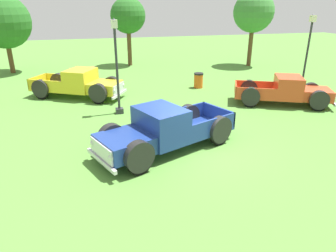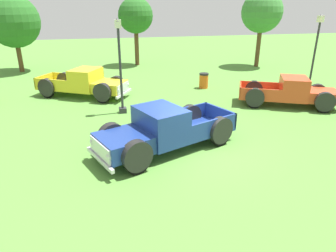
% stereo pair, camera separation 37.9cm
% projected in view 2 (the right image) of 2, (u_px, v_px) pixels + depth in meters
% --- Properties ---
extents(ground_plane, '(80.00, 80.00, 0.00)m').
position_uv_depth(ground_plane, '(196.00, 149.00, 11.32)').
color(ground_plane, '#548C38').
extents(pickup_truck_foreground, '(5.67, 3.77, 1.64)m').
position_uv_depth(pickup_truck_foreground, '(159.00, 131.00, 10.84)').
color(pickup_truck_foreground, navy).
rests_on(pickup_truck_foreground, ground_plane).
extents(pickup_truck_behind_left, '(5.22, 3.71, 1.51)m').
position_uv_depth(pickup_truck_behind_left, '(294.00, 93.00, 15.79)').
color(pickup_truck_behind_left, '#D14723').
rests_on(pickup_truck_behind_left, ground_plane).
extents(pickup_truck_behind_right, '(5.46, 4.18, 1.60)m').
position_uv_depth(pickup_truck_behind_right, '(88.00, 84.00, 17.39)').
color(pickup_truck_behind_right, yellow).
rests_on(pickup_truck_behind_right, ground_plane).
extents(lamp_post_near, '(0.36, 0.36, 4.43)m').
position_uv_depth(lamp_post_near, '(120.00, 66.00, 14.20)').
color(lamp_post_near, '#2D2D33').
rests_on(lamp_post_near, ground_plane).
extents(lamp_post_far, '(0.36, 0.36, 4.47)m').
position_uv_depth(lamp_post_far, '(315.00, 53.00, 17.82)').
color(lamp_post_far, '#2D2D33').
rests_on(lamp_post_far, ground_plane).
extents(picnic_table, '(1.99, 1.72, 0.78)m').
position_uv_depth(picnic_table, '(90.00, 72.00, 21.76)').
color(picnic_table, olive).
rests_on(picnic_table, ground_plane).
extents(trash_can, '(0.59, 0.59, 0.95)m').
position_uv_depth(trash_can, '(204.00, 81.00, 19.27)').
color(trash_can, orange).
rests_on(trash_can, ground_plane).
extents(oak_tree_east, '(3.30, 3.30, 6.04)m').
position_uv_depth(oak_tree_east, '(262.00, 12.00, 24.57)').
color(oak_tree_east, brown).
rests_on(oak_tree_east, ground_plane).
extents(oak_tree_west, '(2.90, 2.90, 5.55)m').
position_uv_depth(oak_tree_west, '(136.00, 16.00, 25.24)').
color(oak_tree_west, brown).
rests_on(oak_tree_west, ground_plane).
extents(oak_tree_center, '(3.89, 3.89, 5.74)m').
position_uv_depth(oak_tree_center, '(13.00, 21.00, 22.71)').
color(oak_tree_center, brown).
rests_on(oak_tree_center, ground_plane).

